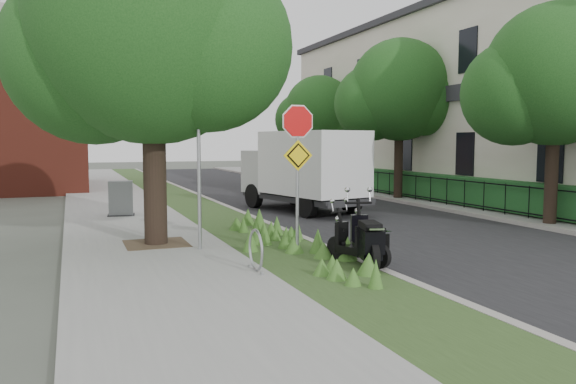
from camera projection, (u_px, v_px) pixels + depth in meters
The scene contains 21 objects.
ground at pixel (370, 259), 11.72m from camera, with size 120.00×120.00×0.00m, color #4C5147.
sidewalk_near at pixel (119, 211), 19.46m from camera, with size 3.50×60.00×0.12m, color gray.
verge at pixel (197, 207), 20.46m from camera, with size 2.00×60.00×0.12m, color #31491F.
kerb_near at pixel (224, 206), 20.82m from camera, with size 0.20×60.00×0.13m, color #9E9991.
road at pixel (310, 204), 22.09m from camera, with size 7.00×60.00×0.01m, color black.
kerb_far at pixel (387, 199), 23.35m from camera, with size 0.20×60.00×0.13m, color #9E9991.
footpath_far at pixel (422, 198), 23.96m from camera, with size 3.20×60.00×0.12m, color gray.
street_tree_main at pixel (148, 36), 12.48m from camera, with size 6.21×5.54×7.66m.
bare_post at pixel (199, 157), 12.05m from camera, with size 0.08×0.08×4.00m.
bike_hoop at pixel (256, 250), 10.15m from camera, with size 0.06×0.78×0.77m.
sign_assembly at pixel (298, 148), 11.55m from camera, with size 0.94×0.08×3.22m.
fence_far at pixel (402, 184), 23.55m from camera, with size 0.04×24.00×1.00m.
hedge_far at pixel (416, 184), 23.80m from camera, with size 1.00×24.00×1.10m, color #1B4E20.
terrace_houses at pixel (487, 103), 24.78m from camera, with size 7.40×26.40×8.20m.
far_tree_a at pixel (552, 82), 15.76m from camera, with size 4.60×4.10×6.22m.
far_tree_b at pixel (398, 95), 23.17m from camera, with size 4.83×4.31×6.56m.
far_tree_c at pixel (318, 114), 30.63m from camera, with size 4.37×3.89×5.93m.
scooter_near at pixel (364, 246), 10.60m from camera, with size 0.68×1.50×0.74m.
scooter_far at pixel (368, 244), 10.47m from camera, with size 0.69×1.79×0.87m.
box_truck at pixel (304, 167), 19.63m from camera, with size 3.18×5.62×2.40m.
utility_cabinet at pixel (121, 199), 17.75m from camera, with size 0.88×0.64×1.09m.
Camera 1 is at (-5.79, -10.14, 2.45)m, focal length 35.00 mm.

